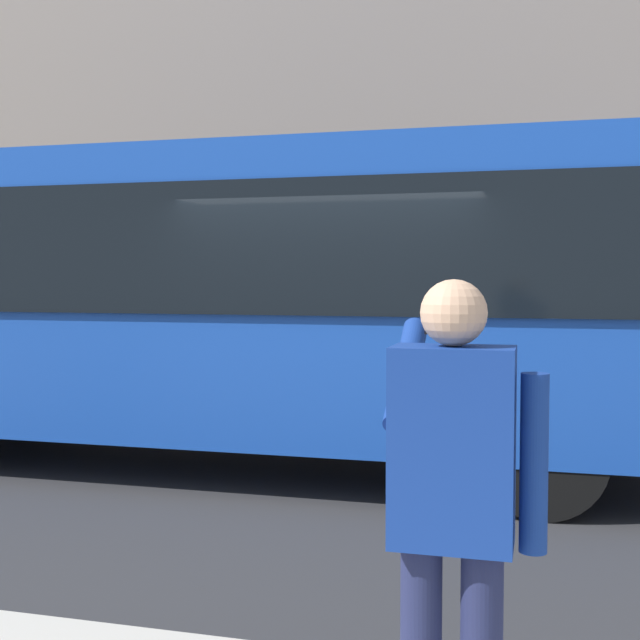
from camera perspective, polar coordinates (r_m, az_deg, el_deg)
name	(u,v)px	position (r m, az deg, el deg)	size (l,w,h in m)	color
ground_plane	(343,486)	(7.54, 1.60, -11.30)	(60.00, 60.00, 0.00)	#2B2B2D
building_facade_far	(441,25)	(14.60, 8.33, 19.35)	(28.00, 1.55, 12.00)	gray
red_bus	(226,295)	(8.22, -6.44, 1.72)	(9.05, 2.54, 3.08)	#1947AD
pedestrian_photographer	(454,494)	(2.84, 9.14, -11.68)	(0.53, 0.52, 1.70)	#1E2347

